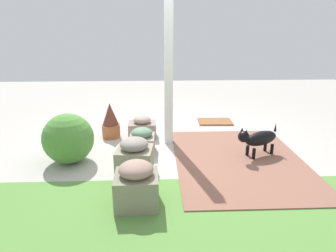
# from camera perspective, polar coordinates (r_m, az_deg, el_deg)

# --- Properties ---
(ground_plane) EXTENTS (12.00, 12.00, 0.00)m
(ground_plane) POSITION_cam_1_polar(r_m,az_deg,el_deg) (4.72, 2.15, -4.26)
(ground_plane) COLOR #AFAAA2
(brick_path) EXTENTS (1.80, 2.40, 0.02)m
(brick_path) POSITION_cam_1_polar(r_m,az_deg,el_deg) (4.41, 13.44, -6.40)
(brick_path) COLOR #895A49
(brick_path) RESTS_ON ground
(porch_pillar) EXTENTS (0.13, 0.13, 2.31)m
(porch_pillar) POSITION_cam_1_polar(r_m,az_deg,el_deg) (4.65, 0.12, 10.24)
(porch_pillar) COLOR white
(porch_pillar) RESTS_ON ground
(stone_planter_nearest) EXTENTS (0.47, 0.35, 0.38)m
(stone_planter_nearest) POSITION_cam_1_polar(r_m,az_deg,el_deg) (5.13, -4.94, -0.32)
(stone_planter_nearest) COLOR gray
(stone_planter_nearest) RESTS_ON ground
(stone_planter_near) EXTENTS (0.39, 0.42, 0.39)m
(stone_planter_near) POSITION_cam_1_polar(r_m,az_deg,el_deg) (4.52, -4.99, -2.90)
(stone_planter_near) COLOR gray
(stone_planter_near) RESTS_ON ground
(stone_planter_mid) EXTENTS (0.49, 0.46, 0.50)m
(stone_planter_mid) POSITION_cam_1_polar(r_m,az_deg,el_deg) (3.86, -6.39, -5.96)
(stone_planter_mid) COLOR gray
(stone_planter_mid) RESTS_ON ground
(stone_planter_far) EXTENTS (0.47, 0.44, 0.50)m
(stone_planter_far) POSITION_cam_1_polar(r_m,az_deg,el_deg) (3.23, -6.04, -11.15)
(stone_planter_far) COLOR gray
(stone_planter_far) RESTS_ON ground
(round_shrub) EXTENTS (0.70, 0.70, 0.70)m
(round_shrub) POSITION_cam_1_polar(r_m,az_deg,el_deg) (4.35, -18.54, -2.30)
(round_shrub) COLOR #4E8A38
(round_shrub) RESTS_ON ground
(terracotta_pot_spiky) EXTENTS (0.31, 0.31, 0.60)m
(terracotta_pot_spiky) POSITION_cam_1_polar(r_m,az_deg,el_deg) (5.17, -10.94, 0.88)
(terracotta_pot_spiky) COLOR #A95A35
(terracotta_pot_spiky) RESTS_ON ground
(dog) EXTENTS (0.68, 0.43, 0.48)m
(dog) POSITION_cam_1_polar(r_m,az_deg,el_deg) (4.52, 16.90, -2.32)
(dog) COLOR black
(dog) RESTS_ON ground
(doormat) EXTENTS (0.67, 0.45, 0.03)m
(doormat) POSITION_cam_1_polar(r_m,az_deg,el_deg) (6.01, 8.98, 0.82)
(doormat) COLOR brown
(doormat) RESTS_ON ground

